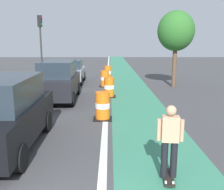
{
  "coord_description": "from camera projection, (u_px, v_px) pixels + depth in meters",
  "views": [
    {
      "loc": [
        1.07,
        -2.95,
        2.99
      ],
      "look_at": [
        1.15,
        6.32,
        1.1
      ],
      "focal_mm": 41.83,
      "sensor_mm": 36.0,
      "label": 1
    }
  ],
  "objects": [
    {
      "name": "bike_lane_strip",
      "position": [
        132.0,
        94.0,
        15.25
      ],
      "size": [
        2.5,
        80.0,
        0.01
      ],
      "primitive_type": "cube",
      "color": "#387F60",
      "rests_on": "ground"
    },
    {
      "name": "traffic_barrel_front",
      "position": [
        103.0,
        106.0,
        10.17
      ],
      "size": [
        0.73,
        0.73,
        1.09
      ],
      "color": "orange",
      "rests_on": "ground"
    },
    {
      "name": "skateboarder_on_lane",
      "position": [
        170.0,
        141.0,
        5.58
      ],
      "size": [
        0.57,
        0.82,
        1.69
      ],
      "color": "black",
      "rests_on": "ground"
    },
    {
      "name": "lane_divider_stripe",
      "position": [
        107.0,
        94.0,
        15.24
      ],
      "size": [
        0.2,
        80.0,
        0.01
      ],
      "primitive_type": "cube",
      "color": "silver",
      "rests_on": "ground"
    },
    {
      "name": "parked_suv_second",
      "position": [
        58.0,
        80.0,
        13.55
      ],
      "size": [
        2.02,
        4.65,
        2.04
      ],
      "color": "black",
      "rests_on": "ground"
    },
    {
      "name": "traffic_barrel_back",
      "position": [
        105.0,
        79.0,
        17.69
      ],
      "size": [
        0.73,
        0.73,
        1.09
      ],
      "color": "orange",
      "rests_on": "ground"
    },
    {
      "name": "traffic_barrel_far",
      "position": [
        108.0,
        73.0,
        21.24
      ],
      "size": [
        0.73,
        0.73,
        1.09
      ],
      "color": "orange",
      "rests_on": "ground"
    },
    {
      "name": "street_tree_sidewalk",
      "position": [
        176.0,
        31.0,
        17.0
      ],
      "size": [
        2.4,
        2.4,
        5.0
      ],
      "color": "brown",
      "rests_on": "ground"
    },
    {
      "name": "traffic_barrel_mid",
      "position": [
        109.0,
        87.0,
        14.37
      ],
      "size": [
        0.73,
        0.73,
        1.09
      ],
      "color": "orange",
      "rests_on": "ground"
    },
    {
      "name": "traffic_light_corner",
      "position": [
        41.0,
        36.0,
        21.32
      ],
      "size": [
        0.41,
        0.32,
        5.1
      ],
      "color": "#2D2D2D",
      "rests_on": "ground"
    },
    {
      "name": "parked_suv_nearest",
      "position": [
        4.0,
        113.0,
        7.29
      ],
      "size": [
        1.98,
        4.63,
        2.04
      ],
      "color": "black",
      "rests_on": "ground"
    },
    {
      "name": "parked_sedan_third",
      "position": [
        71.0,
        72.0,
        19.25
      ],
      "size": [
        1.99,
        4.14,
        1.7
      ],
      "color": "#9EA0A5",
      "rests_on": "ground"
    }
  ]
}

